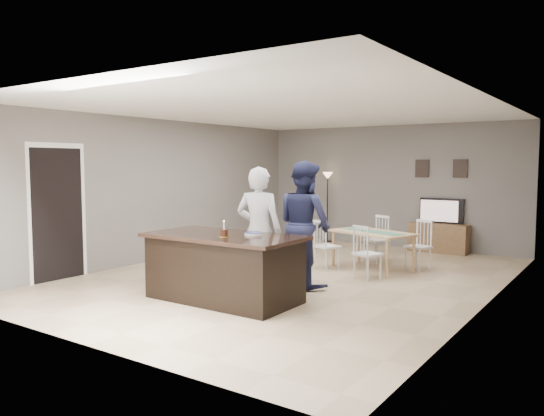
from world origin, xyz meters
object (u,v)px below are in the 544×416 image
Objects in this scene: man at (304,224)px; dining_table at (372,238)px; television at (440,211)px; plate_stack at (253,234)px; woman at (259,231)px; tv_console at (438,238)px; kitchen_island at (224,267)px; floor_lamp at (328,188)px; birthday_cake at (224,233)px.

dining_table is at bearing -80.47° from man.
man reaches higher than television.
dining_table is at bearing 81.49° from plate_stack.
woman is at bearing 91.80° from man.
woman reaches higher than television.
woman is 7.62× the size of plate_stack.
tv_console is 1.31× the size of television.
woman is at bearing 78.76° from television.
kitchen_island reaches higher than tv_console.
woman is 0.96× the size of man.
floor_lamp reaches higher than dining_table.
woman is 1.10× the size of floor_lamp.
birthday_cake is (-0.04, -0.72, 0.05)m from woman.
birthday_cake is at bearing -49.15° from kitchen_island.
birthday_cake is (0.15, -0.17, 0.50)m from kitchen_island.
dining_table reaches higher than tv_console.
television is 0.48× the size of man.
plate_stack is 0.14× the size of floor_lamp.
birthday_cake is 0.91× the size of plate_stack.
kitchen_island is at bearing 91.66° from man.
woman reaches higher than plate_stack.
tv_console is 0.73× the size of floor_lamp.
television is 3.85× the size of plate_stack.
television is 2.68m from floor_lamp.
television is at bearing 81.23° from plate_stack.
plate_stack is (0.17, -0.37, 0.01)m from woman.
dining_table is 1.19× the size of floor_lamp.
man reaches higher than birthday_cake.
birthday_cake is at bearing -100.40° from tv_console.
television is 5.52m from plate_stack.
tv_console is 5.55× the size of birthday_cake.
floor_lamp is at bearing 108.48° from plate_stack.
man is 1.55m from birthday_cake.
kitchen_island is 5.78m from television.
man is at bearing 80.19° from television.
birthday_cake is 0.41m from plate_stack.
birthday_cake is at bearing -121.12° from plate_stack.
tv_console is at bearing 100.48° from dining_table.
man is 0.96× the size of dining_table.
woman is 0.85m from man.
floor_lamp reaches higher than kitchen_island.
plate_stack is at bearing -78.71° from dining_table.
kitchen_island is 0.61m from plate_stack.
man is 1.83m from dining_table.
birthday_cake is at bearing 98.80° from man.
floor_lamp is at bearing 105.49° from birthday_cake.
woman is 0.92× the size of dining_table.
television reaches higher than dining_table.
tv_console is at bearing 79.60° from birthday_cake.
kitchen_island is 5.70m from tv_console.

